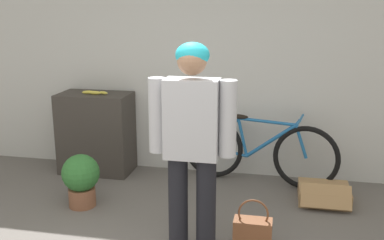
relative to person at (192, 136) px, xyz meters
The scene contains 8 objects.
wall_back 1.91m from the person, 100.52° to the left, with size 8.00×0.07×2.60m.
side_shelf 2.21m from the person, 133.22° to the left, with size 0.83×0.47×0.94m.
person is the anchor object (origin of this frame).
bicycle 1.73m from the person, 75.17° to the left, with size 1.73×0.46×0.78m.
banana 2.10m from the person, 133.49° to the left, with size 0.32×0.09×0.04m.
handbag 0.97m from the person, 15.65° to the left, with size 0.31×0.16×0.44m.
cardboard_box 1.88m from the person, 47.64° to the left, with size 0.50×0.52×0.24m.
potted_plant 1.54m from the person, 153.36° to the left, with size 0.37×0.37×0.53m.
Camera 1 is at (1.00, -2.12, 1.93)m, focal length 42.00 mm.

